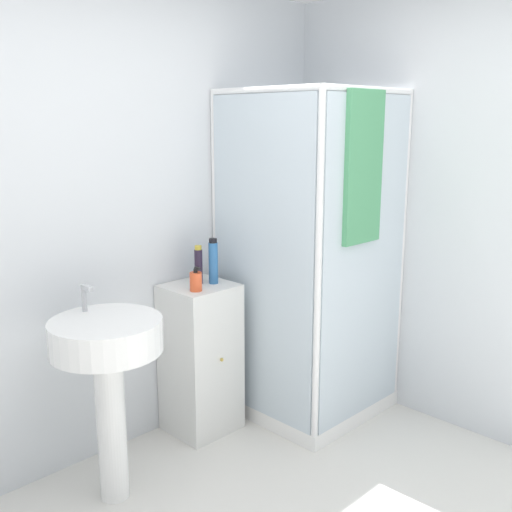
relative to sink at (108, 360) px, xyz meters
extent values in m
cube|color=silver|center=(0.13, 0.42, 0.55)|extent=(6.40, 0.06, 2.50)
cube|color=white|center=(1.39, -0.02, -0.66)|extent=(0.83, 0.83, 0.09)
cylinder|color=white|center=(1.78, 0.37, 0.27)|extent=(0.04, 0.04, 1.94)
cylinder|color=white|center=(0.99, 0.37, 0.27)|extent=(0.04, 0.04, 1.94)
cylinder|color=white|center=(1.78, -0.42, 0.27)|extent=(0.04, 0.04, 1.94)
cylinder|color=white|center=(0.99, -0.42, 0.27)|extent=(0.04, 0.04, 1.94)
cylinder|color=white|center=(1.39, -0.42, 1.22)|extent=(0.79, 0.04, 0.04)
cylinder|color=white|center=(1.39, 0.37, 1.22)|extent=(0.79, 0.04, 0.04)
cylinder|color=white|center=(0.99, -0.02, 1.22)|extent=(0.04, 0.79, 0.04)
cylinder|color=white|center=(1.78, -0.02, 1.22)|extent=(0.04, 0.79, 0.04)
cube|color=silver|center=(1.39, -0.43, 0.30)|extent=(0.76, 0.01, 1.82)
cube|color=silver|center=(0.98, -0.02, 0.30)|extent=(0.01, 0.76, 1.82)
cylinder|color=#B7BABF|center=(1.59, 0.31, 0.12)|extent=(0.02, 0.02, 1.46)
cylinder|color=#B7BABF|center=(1.59, 0.26, 0.87)|extent=(0.07, 0.07, 0.04)
cube|color=#4C9966|center=(1.31, -0.45, 0.82)|extent=(0.30, 0.03, 0.80)
cube|color=silver|center=(0.72, 0.21, -0.27)|extent=(0.37, 0.35, 0.87)
sphere|color=gold|center=(0.72, 0.03, -0.22)|extent=(0.02, 0.02, 0.02)
cylinder|color=white|center=(0.00, 0.00, -0.33)|extent=(0.14, 0.14, 0.74)
cylinder|color=white|center=(0.00, 0.00, 0.12)|extent=(0.51, 0.51, 0.15)
cylinder|color=#B7BABF|center=(0.00, 0.18, 0.26)|extent=(0.02, 0.02, 0.13)
cube|color=#B7BABF|center=(0.00, 0.14, 0.31)|extent=(0.02, 0.07, 0.02)
cylinder|color=#E5562D|center=(0.64, 0.14, 0.22)|extent=(0.07, 0.07, 0.10)
cylinder|color=black|center=(0.64, 0.14, 0.28)|extent=(0.02, 0.02, 0.02)
cube|color=black|center=(0.64, 0.12, 0.30)|extent=(0.02, 0.04, 0.01)
cylinder|color=#281E33|center=(0.75, 0.24, 0.27)|extent=(0.05, 0.05, 0.19)
cylinder|color=gold|center=(0.75, 0.24, 0.37)|extent=(0.04, 0.04, 0.02)
cylinder|color=#2D66A3|center=(0.81, 0.18, 0.29)|extent=(0.05, 0.05, 0.23)
cylinder|color=black|center=(0.81, 0.18, 0.41)|extent=(0.04, 0.04, 0.02)
camera|label=1|loc=(-1.33, -2.29, 1.07)|focal=42.00mm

